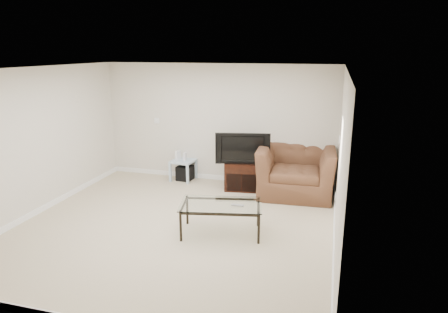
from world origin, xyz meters
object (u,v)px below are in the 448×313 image
(coffee_table, at_px, (221,219))
(television, at_px, (243,147))
(subwoofer, at_px, (185,173))
(tv_stand, at_px, (243,176))
(side_table, at_px, (183,170))
(recliner, at_px, (296,163))

(coffee_table, bearing_deg, television, 93.70)
(television, distance_m, subwoofer, 1.56)
(tv_stand, bearing_deg, coffee_table, -93.49)
(television, distance_m, side_table, 1.56)
(side_table, xyz_separation_m, recliner, (2.44, -0.23, 0.41))
(coffee_table, bearing_deg, tv_stand, 93.75)
(recliner, bearing_deg, television, 178.72)
(television, height_order, side_table, television)
(tv_stand, xyz_separation_m, coffee_table, (0.14, -2.07, -0.05))
(television, bearing_deg, coffee_table, -97.68)
(tv_stand, xyz_separation_m, television, (0.00, -0.03, 0.60))
(television, bearing_deg, recliner, -9.83)
(tv_stand, distance_m, television, 0.60)
(side_table, xyz_separation_m, subwoofer, (0.03, 0.02, -0.07))
(side_table, distance_m, recliner, 2.49)
(coffee_table, bearing_deg, subwoofer, 122.65)
(tv_stand, relative_size, television, 0.69)
(tv_stand, height_order, television, television)
(side_table, bearing_deg, television, -10.59)
(tv_stand, relative_size, coffee_table, 0.56)
(tv_stand, distance_m, side_table, 1.40)
(subwoofer, bearing_deg, coffee_table, -57.35)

